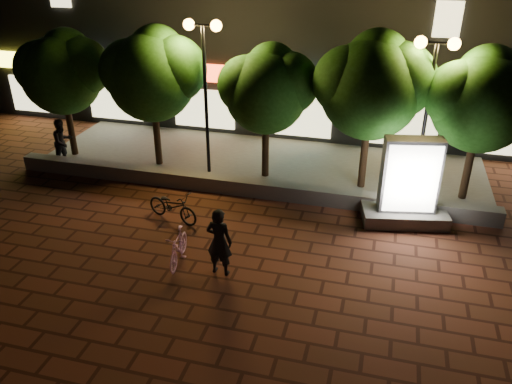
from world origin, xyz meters
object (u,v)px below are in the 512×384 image
(ad_kiosk, at_px, (408,189))
(tree_right, at_px, (373,83))
(tree_mid, at_px, (268,86))
(rider, at_px, (219,242))
(scooter_parked, at_px, (173,206))
(scooter_pink, at_px, (178,247))
(tree_far_right, at_px, (484,97))
(street_lamp_right, at_px, (432,78))
(tree_far_left, at_px, (63,70))
(tree_left, at_px, (153,72))
(pedestrian, at_px, (63,142))
(street_lamp_left, at_px, (204,59))

(ad_kiosk, bearing_deg, tree_right, 124.44)
(tree_mid, distance_m, ad_kiosk, 5.49)
(rider, xyz_separation_m, scooter_parked, (-2.18, 2.15, -0.44))
(tree_right, distance_m, rider, 7.08)
(scooter_pink, relative_size, scooter_parked, 0.86)
(tree_far_right, height_order, street_lamp_right, street_lamp_right)
(street_lamp_right, bearing_deg, tree_far_left, 178.79)
(tree_left, distance_m, rider, 7.58)
(pedestrian, bearing_deg, rider, -106.44)
(tree_far_right, xyz_separation_m, street_lamp_right, (-1.55, -0.26, 0.53))
(tree_far_left, relative_size, scooter_pink, 3.04)
(scooter_pink, xyz_separation_m, scooter_parked, (-1.01, 1.98, 0.01))
(tree_far_left, height_order, tree_far_right, tree_far_right)
(tree_right, height_order, scooter_parked, tree_right)
(tree_far_left, height_order, rider, tree_far_left)
(rider, bearing_deg, tree_far_left, -32.35)
(tree_mid, distance_m, rider, 6.23)
(tree_left, bearing_deg, ad_kiosk, -12.79)
(street_lamp_left, distance_m, scooter_parked, 4.90)
(rider, bearing_deg, tree_mid, -83.42)
(tree_mid, relative_size, ad_kiosk, 1.71)
(scooter_pink, bearing_deg, tree_right, 45.70)
(tree_right, bearing_deg, ad_kiosk, -55.56)
(rider, bearing_deg, scooter_parked, -40.00)
(tree_far_right, distance_m, ad_kiosk, 3.55)
(scooter_pink, distance_m, pedestrian, 7.89)
(street_lamp_left, height_order, rider, street_lamp_left)
(tree_left, height_order, scooter_parked, tree_left)
(tree_right, xyz_separation_m, tree_far_right, (3.20, -0.00, -0.20))
(tree_right, bearing_deg, scooter_parked, -145.46)
(tree_right, height_order, street_lamp_left, street_lamp_left)
(tree_right, distance_m, ad_kiosk, 3.46)
(pedestrian, bearing_deg, ad_kiosk, -78.61)
(tree_mid, relative_size, scooter_parked, 2.53)
(scooter_pink, relative_size, rider, 0.84)
(tree_left, xyz_separation_m, street_lamp_left, (1.95, -0.26, 0.58))
(ad_kiosk, relative_size, scooter_parked, 1.48)
(tree_far_right, relative_size, street_lamp_right, 0.96)
(tree_mid, distance_m, street_lamp_left, 2.22)
(street_lamp_right, height_order, pedestrian, street_lamp_right)
(tree_mid, distance_m, scooter_parked, 4.97)
(tree_far_left, xyz_separation_m, scooter_parked, (5.52, -3.64, -2.82))
(tree_mid, distance_m, pedestrian, 7.74)
(street_lamp_left, distance_m, ad_kiosk, 7.53)
(tree_far_right, bearing_deg, rider, -137.43)
(street_lamp_right, bearing_deg, tree_mid, 176.96)
(street_lamp_left, xyz_separation_m, pedestrian, (-5.28, -0.70, -3.10))
(tree_far_right, xyz_separation_m, pedestrian, (-13.83, -0.96, -2.44))
(street_lamp_left, xyz_separation_m, ad_kiosk, (6.70, -1.70, -2.97))
(scooter_parked, bearing_deg, pedestrian, 81.12)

